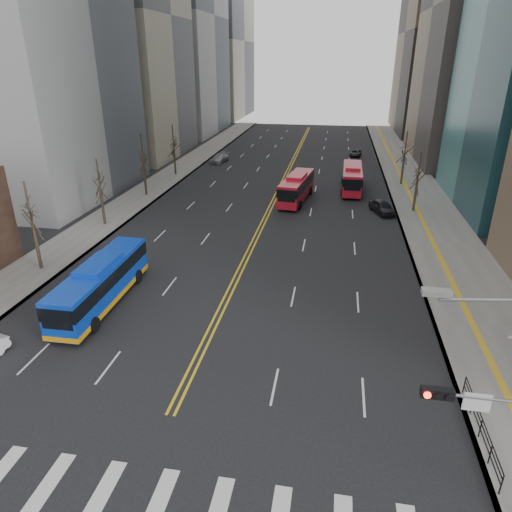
% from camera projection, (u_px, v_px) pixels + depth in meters
% --- Properties ---
extents(ground, '(220.00, 220.00, 0.00)m').
position_uv_depth(ground, '(126.00, 508.00, 17.56)').
color(ground, black).
extents(sidewalk_right, '(7.00, 130.00, 0.15)m').
position_uv_depth(sidewalk_right, '(420.00, 199.00, 55.38)').
color(sidewalk_right, gray).
rests_on(sidewalk_right, ground).
extents(sidewalk_left, '(5.00, 130.00, 0.15)m').
position_uv_depth(sidewalk_left, '(155.00, 187.00, 60.75)').
color(sidewalk_left, gray).
rests_on(sidewalk_left, ground).
extents(crosswalk, '(26.70, 4.00, 0.01)m').
position_uv_depth(crosswalk, '(126.00, 508.00, 17.56)').
color(crosswalk, silver).
rests_on(crosswalk, ground).
extents(centerline, '(0.55, 100.00, 0.01)m').
position_uv_depth(centerline, '(286.00, 175.00, 67.20)').
color(centerline, gold).
rests_on(centerline, ground).
extents(office_towers, '(83.00, 134.00, 58.00)m').
position_uv_depth(office_towers, '(301.00, 0.00, 69.78)').
color(office_towers, '#949496').
rests_on(office_towers, ground).
extents(pedestrian_railing, '(0.06, 6.06, 1.02)m').
position_uv_depth(pedestrian_railing, '(481.00, 425.00, 20.39)').
color(pedestrian_railing, black).
rests_on(pedestrian_railing, sidewalk_right).
extents(street_trees, '(35.20, 47.20, 7.60)m').
position_uv_depth(street_trees, '(198.00, 172.00, 47.93)').
color(street_trees, '#32251E').
rests_on(street_trees, ground).
extents(blue_bus, '(2.66, 10.93, 3.20)m').
position_uv_depth(blue_bus, '(101.00, 282.00, 31.47)').
color(blue_bus, '#0C37B8').
rests_on(blue_bus, ground).
extents(red_bus_near, '(3.59, 10.28, 3.22)m').
position_uv_depth(red_bus_near, '(297.00, 186.00, 54.35)').
color(red_bus_near, '#B11223').
rests_on(red_bus_near, ground).
extents(red_bus_far, '(2.71, 10.21, 3.26)m').
position_uv_depth(red_bus_far, '(352.00, 176.00, 58.71)').
color(red_bus_far, '#B11223').
rests_on(red_bus_far, ground).
extents(car_dark_mid, '(3.13, 4.60, 1.45)m').
position_uv_depth(car_dark_mid, '(382.00, 207.00, 50.39)').
color(car_dark_mid, black).
rests_on(car_dark_mid, ground).
extents(car_silver, '(2.58, 4.95, 1.37)m').
position_uv_depth(car_silver, '(220.00, 158.00, 74.93)').
color(car_silver, '#96969B').
rests_on(car_silver, ground).
extents(car_dark_far, '(2.24, 4.07, 1.08)m').
position_uv_depth(car_dark_far, '(355.00, 153.00, 79.54)').
color(car_dark_far, black).
rests_on(car_dark_far, ground).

